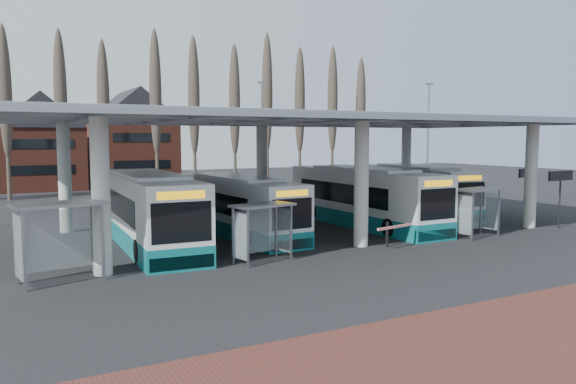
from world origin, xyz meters
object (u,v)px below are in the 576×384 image
bus_0 (148,211)px  bus_1 (236,207)px  shelter_0 (58,224)px  shelter_1 (261,219)px  bus_2 (362,198)px  bus_3 (415,190)px  shelter_2 (475,202)px

bus_0 → bus_1: bus_0 is taller
bus_0 → shelter_0: bus_0 is taller
bus_0 → shelter_1: bus_0 is taller
shelter_0 → shelter_1: bearing=-11.8°
bus_0 → shelter_0: bearing=-126.9°
bus_0 → bus_2: 12.84m
bus_1 → shelter_0: (-9.67, -6.38, 0.62)m
bus_0 → bus_3: (19.41, 2.92, -0.10)m
bus_3 → shelter_0: size_ratio=3.69×
shelter_0 → shelter_2: shelter_0 is taller
bus_3 → bus_0: bearing=-161.5°
shelter_1 → shelter_2: size_ratio=0.96×
bus_3 → shelter_0: bearing=-150.5°
bus_1 → bus_0: bearing=-174.4°
bus_1 → bus_3: size_ratio=0.94×
bus_1 → bus_3: (14.39, 2.15, 0.08)m
bus_0 → bus_3: bus_0 is taller
bus_1 → shelter_1: bearing=-107.8°
bus_1 → shelter_1: 7.06m
bus_2 → bus_3: bearing=23.3°
shelter_2 → bus_1: bearing=137.9°
shelter_0 → shelter_2: (20.32, -0.44, -0.24)m
bus_1 → bus_2: (7.81, -0.76, 0.14)m
bus_1 → shelter_1: size_ratio=4.03×
bus_2 → bus_0: bearing=179.4°
bus_0 → shelter_2: size_ratio=4.33×
bus_0 → bus_1: (5.03, 0.76, -0.17)m
bus_3 → shelter_2: size_ratio=4.13×
bus_1 → bus_2: 7.85m
bus_2 → shelter_0: bus_2 is taller
shelter_0 → bus_0: bearing=41.8°
shelter_1 → shelter_2: shelter_2 is taller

